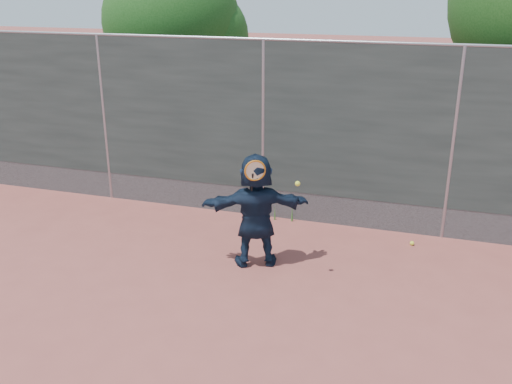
% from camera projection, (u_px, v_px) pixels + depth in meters
% --- Properties ---
extents(ground, '(80.00, 80.00, 0.00)m').
position_uv_depth(ground, '(179.00, 322.00, 6.86)').
color(ground, '#9E4C42').
rests_on(ground, ground).
extents(player, '(1.61, 1.02, 1.65)m').
position_uv_depth(player, '(256.00, 210.00, 8.02)').
color(player, '#132136').
rests_on(player, ground).
extents(ball_ground, '(0.07, 0.07, 0.07)m').
position_uv_depth(ball_ground, '(412.00, 243.00, 8.85)').
color(ball_ground, '#EAF636').
rests_on(ball_ground, ground).
extents(fence, '(20.00, 0.06, 3.03)m').
position_uv_depth(fence, '(263.00, 127.00, 9.45)').
color(fence, '#38423D').
rests_on(fence, ground).
extents(swing_action, '(0.77, 0.18, 0.51)m').
position_uv_depth(swing_action, '(259.00, 173.00, 7.59)').
color(swing_action, '#C06812').
rests_on(swing_action, ground).
extents(tree_left, '(3.15, 3.00, 4.53)m').
position_uv_depth(tree_left, '(179.00, 26.00, 12.51)').
color(tree_left, '#382314').
rests_on(tree_left, ground).
extents(weed_clump, '(0.68, 0.07, 0.30)m').
position_uv_depth(weed_clump, '(277.00, 213.00, 9.76)').
color(weed_clump, '#387226').
rests_on(weed_clump, ground).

